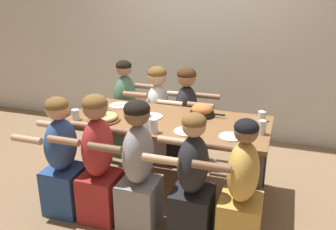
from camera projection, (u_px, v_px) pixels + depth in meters
name	position (u px, v px, depth m)	size (l,w,h in m)	color
ground_plane	(168.00, 188.00, 3.81)	(18.00, 18.00, 0.00)	#896B4C
restaurant_back_panel	(208.00, 13.00, 4.66)	(10.00, 0.06, 3.20)	silver
dining_table	(168.00, 128.00, 3.58)	(1.90, 0.83, 0.75)	brown
pizza_board_main	(103.00, 118.00, 3.52)	(0.31, 0.31, 0.06)	brown
skillet_bowl	(202.00, 111.00, 3.64)	(0.35, 0.24, 0.12)	black
empty_plate_a	(120.00, 105.00, 3.93)	(0.22, 0.22, 0.02)	white
empty_plate_b	(152.00, 117.00, 3.62)	(0.20, 0.20, 0.02)	white
empty_plate_c	(231.00, 137.00, 3.16)	(0.20, 0.20, 0.02)	white
empty_plate_d	(186.00, 131.00, 3.27)	(0.22, 0.22, 0.02)	white
cocktail_glass_blue	(262.00, 117.00, 3.52)	(0.07, 0.07, 0.11)	silver
drinking_glass_a	(76.00, 115.00, 3.54)	(0.07, 0.07, 0.10)	silver
drinking_glass_b	(148.00, 121.00, 3.32)	(0.07, 0.07, 0.15)	silver
drinking_glass_c	(154.00, 126.00, 3.25)	(0.08, 0.08, 0.13)	silver
drinking_glass_d	(262.00, 128.00, 3.22)	(0.07, 0.07, 0.12)	silver
drinking_glass_e	(105.00, 105.00, 3.78)	(0.07, 0.07, 0.12)	silver
drinking_glass_f	(131.00, 111.00, 3.63)	(0.06, 0.06, 0.12)	silver
diner_far_center	(186.00, 119.00, 4.19)	(0.51, 0.40, 1.12)	#232328
diner_far_midleft	(158.00, 117.00, 4.29)	(0.51, 0.40, 1.10)	silver
diner_near_left	(62.00, 161.00, 3.29)	(0.51, 0.40, 1.09)	#2D5193
diner_near_center	(138.00, 171.00, 3.07)	(0.51, 0.40, 1.14)	#99999E
diner_near_midleft	(99.00, 163.00, 3.18)	(0.51, 0.40, 1.15)	#B22D2D
diner_near_right	(241.00, 192.00, 2.84)	(0.51, 0.40, 1.09)	gold
diner_near_midright	(192.00, 184.00, 2.95)	(0.51, 0.40, 1.09)	#232328
diner_far_left	(126.00, 113.00, 4.41)	(0.51, 0.40, 1.15)	#477556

